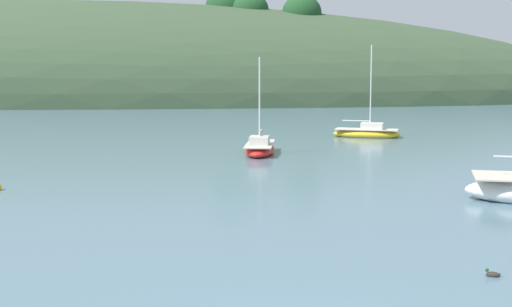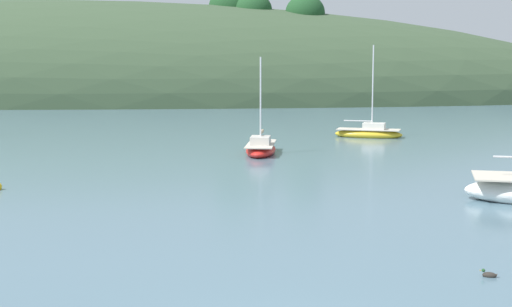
{
  "view_description": "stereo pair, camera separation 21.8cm",
  "coord_description": "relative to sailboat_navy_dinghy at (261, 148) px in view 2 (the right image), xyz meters",
  "views": [
    {
      "loc": [
        -1.46,
        -12.37,
        5.36
      ],
      "look_at": [
        0.0,
        20.0,
        1.2
      ],
      "focal_mm": 51.79,
      "sensor_mm": 36.0,
      "label": 1
    },
    {
      "loc": [
        -1.24,
        -12.38,
        5.36
      ],
      "look_at": [
        0.0,
        20.0,
        1.2
      ],
      "focal_mm": 51.79,
      "sensor_mm": 36.0,
      "label": 2
    }
  ],
  "objects": [
    {
      "name": "sailboat_navy_dinghy",
      "position": [
        0.0,
        0.0,
        0.0
      ],
      "size": [
        2.21,
        5.01,
        5.65
      ],
      "color": "red",
      "rests_on": "ground"
    },
    {
      "name": "duck_trailing",
      "position": [
        4.58,
        -24.11,
        -0.27
      ],
      "size": [
        0.41,
        0.29,
        0.24
      ],
      "color": "#2D2823",
      "rests_on": "ground"
    },
    {
      "name": "far_shoreline_hill",
      "position": [
        -25.6,
        55.42,
        -0.28
      ],
      "size": [
        150.0,
        36.0,
        27.35
      ],
      "color": "#384C33",
      "rests_on": "ground"
    },
    {
      "name": "sailboat_black_sloop",
      "position": [
        7.86,
        8.64,
        -0.01
      ],
      "size": [
        4.91,
        2.94,
        6.47
      ],
      "color": "gold",
      "rests_on": "ground"
    }
  ]
}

